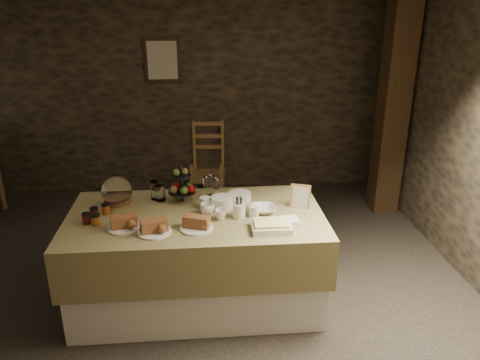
{
  "coord_description": "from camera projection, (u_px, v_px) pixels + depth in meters",
  "views": [
    {
      "loc": [
        0.31,
        -3.62,
        2.48
      ],
      "look_at": [
        0.64,
        0.2,
        0.98
      ],
      "focal_mm": 35.0,
      "sensor_mm": 36.0,
      "label": 1
    }
  ],
  "objects": [
    {
      "name": "ground_plane",
      "position": [
        172.0,
        291.0,
        4.24
      ],
      "size": [
        5.5,
        5.0,
        0.01
      ],
      "primitive_type": "cube",
      "color": "black",
      "rests_on": "ground"
    },
    {
      "name": "room_shell",
      "position": [
        161.0,
        123.0,
        3.67
      ],
      "size": [
        5.52,
        5.02,
        2.6
      ],
      "color": "black",
      "rests_on": "ground"
    },
    {
      "name": "buffet_table",
      "position": [
        197.0,
        252.0,
        3.95
      ],
      "size": [
        2.09,
        1.11,
        0.83
      ],
      "color": "white",
      "rests_on": "ground_plane"
    },
    {
      "name": "chair",
      "position": [
        208.0,
        162.0,
        6.29
      ],
      "size": [
        0.49,
        0.47,
        0.75
      ],
      "rotation": [
        0.0,
        0.0,
        -0.11
      ],
      "color": "brown",
      "rests_on": "ground_plane"
    },
    {
      "name": "timber_column",
      "position": [
        393.0,
        106.0,
        5.44
      ],
      "size": [
        0.3,
        0.3,
        2.6
      ],
      "primitive_type": "cube",
      "color": "black",
      "rests_on": "ground_plane"
    },
    {
      "name": "framed_picture",
      "position": [
        162.0,
        60.0,
        5.88
      ],
      "size": [
        0.45,
        0.04,
        0.55
      ],
      "color": "black",
      "rests_on": "room_shell"
    },
    {
      "name": "plate_stack_a",
      "position": [
        222.0,
        202.0,
        3.92
      ],
      "size": [
        0.19,
        0.19,
        0.1
      ],
      "primitive_type": "cylinder",
      "color": "white",
      "rests_on": "buffet_table"
    },
    {
      "name": "plate_stack_b",
      "position": [
        240.0,
        197.0,
        4.04
      ],
      "size": [
        0.2,
        0.2,
        0.08
      ],
      "primitive_type": "cylinder",
      "color": "white",
      "rests_on": "buffet_table"
    },
    {
      "name": "cutlery_holder",
      "position": [
        239.0,
        211.0,
        3.74
      ],
      "size": [
        0.1,
        0.1,
        0.12
      ],
      "primitive_type": "cylinder",
      "color": "white",
      "rests_on": "buffet_table"
    },
    {
      "name": "cup_a",
      "position": [
        207.0,
        209.0,
        3.81
      ],
      "size": [
        0.12,
        0.12,
        0.09
      ],
      "primitive_type": "imported",
      "rotation": [
        0.0,
        0.0,
        -0.02
      ],
      "color": "white",
      "rests_on": "buffet_table"
    },
    {
      "name": "cup_b",
      "position": [
        221.0,
        215.0,
        3.72
      ],
      "size": [
        0.11,
        0.11,
        0.09
      ],
      "primitive_type": "imported",
      "rotation": [
        0.0,
        0.0,
        -0.17
      ],
      "color": "white",
      "rests_on": "buffet_table"
    },
    {
      "name": "mug_c",
      "position": [
        205.0,
        203.0,
        3.92
      ],
      "size": [
        0.09,
        0.09,
        0.09
      ],
      "primitive_type": "cylinder",
      "color": "white",
      "rests_on": "buffet_table"
    },
    {
      "name": "mug_d",
      "position": [
        254.0,
        211.0,
        3.77
      ],
      "size": [
        0.08,
        0.08,
        0.09
      ],
      "primitive_type": "cylinder",
      "color": "white",
      "rests_on": "buffet_table"
    },
    {
      "name": "bowl",
      "position": [
        263.0,
        209.0,
        3.85
      ],
      "size": [
        0.21,
        0.21,
        0.05
      ],
      "primitive_type": "imported",
      "rotation": [
        0.0,
        0.0,
        0.03
      ],
      "color": "white",
      "rests_on": "buffet_table"
    },
    {
      "name": "cake_dome",
      "position": [
        117.0,
        193.0,
        3.98
      ],
      "size": [
        0.26,
        0.26,
        0.26
      ],
      "color": "brown",
      "rests_on": "buffet_table"
    },
    {
      "name": "fruit_stand",
      "position": [
        182.0,
        187.0,
        4.02
      ],
      "size": [
        0.24,
        0.24,
        0.34
      ],
      "rotation": [
        0.0,
        0.0,
        0.16
      ],
      "color": "black",
      "rests_on": "buffet_table"
    },
    {
      "name": "bread_platter_left",
      "position": [
        124.0,
        224.0,
        3.58
      ],
      "size": [
        0.26,
        0.26,
        0.11
      ],
      "color": "white",
      "rests_on": "buffet_table"
    },
    {
      "name": "bread_platter_center",
      "position": [
        154.0,
        228.0,
        3.51
      ],
      "size": [
        0.26,
        0.26,
        0.11
      ],
      "color": "white",
      "rests_on": "buffet_table"
    },
    {
      "name": "bread_platter_right",
      "position": [
        196.0,
        224.0,
        3.57
      ],
      "size": [
        0.26,
        0.26,
        0.11
      ],
      "color": "white",
      "rests_on": "buffet_table"
    },
    {
      "name": "jam_jars",
      "position": [
        96.0,
        216.0,
        3.71
      ],
      "size": [
        0.18,
        0.26,
        0.07
      ],
      "color": "#4D1216",
      "rests_on": "buffet_table"
    },
    {
      "name": "tart_dish",
      "position": [
        271.0,
        226.0,
        3.55
      ],
      "size": [
        0.3,
        0.22,
        0.07
      ],
      "color": "white",
      "rests_on": "buffet_table"
    },
    {
      "name": "square_dish",
      "position": [
        289.0,
        221.0,
        3.65
      ],
      "size": [
        0.14,
        0.14,
        0.04
      ],
      "primitive_type": "cube",
      "color": "white",
      "rests_on": "buffet_table"
    },
    {
      "name": "menu_frame",
      "position": [
        300.0,
        197.0,
        3.92
      ],
      "size": [
        0.18,
        0.13,
        0.22
      ],
      "primitive_type": "cube",
      "rotation": [
        -0.24,
        0.0,
        -0.37
      ],
      "color": "brown",
      "rests_on": "buffet_table"
    },
    {
      "name": "storage_jar_a",
      "position": [
        156.0,
        190.0,
        4.1
      ],
      "size": [
        0.1,
        0.1,
        0.16
      ],
      "primitive_type": "cylinder",
      "color": "white",
      "rests_on": "buffet_table"
    },
    {
      "name": "storage_jar_b",
      "position": [
        160.0,
        193.0,
        4.06
      ],
      "size": [
        0.09,
        0.09,
        0.14
      ],
      "primitive_type": "cylinder",
      "color": "white",
      "rests_on": "buffet_table"
    }
  ]
}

